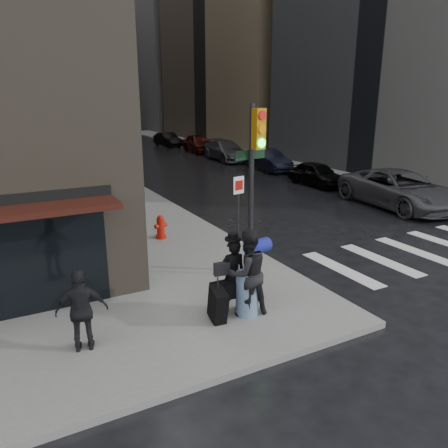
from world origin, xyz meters
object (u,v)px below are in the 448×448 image
at_px(man_overcoat, 230,280).
at_px(parked_car_4, 199,143).
at_px(parked_car_3, 226,151).
at_px(parked_car_2, 268,160).
at_px(parked_car_5, 168,140).
at_px(man_greycoat, 82,311).
at_px(parked_car_0, 399,189).
at_px(man_jeans, 247,273).
at_px(traffic_light, 253,167).
at_px(fire_hydrant, 161,228).
at_px(parked_car_1, 317,174).

height_order(man_overcoat, parked_car_4, man_overcoat).
relative_size(parked_car_3, parked_car_4, 1.13).
xyz_separation_m(parked_car_2, parked_car_5, (-0.68, 16.72, -0.04)).
bearing_deg(parked_car_4, man_greycoat, -114.48).
bearing_deg(parked_car_0, man_overcoat, -149.43).
relative_size(man_jeans, parked_car_3, 0.38).
distance_m(traffic_light, parked_car_2, 18.23).
xyz_separation_m(man_greycoat, fire_hydrant, (3.69, 5.80, -0.46)).
distance_m(man_jeans, traffic_light, 3.13).
bearing_deg(fire_hydrant, parked_car_5, 68.38).
bearing_deg(man_greycoat, traffic_light, -147.46).
distance_m(man_overcoat, parked_car_3, 25.12).
xyz_separation_m(man_overcoat, parked_car_0, (11.70, 5.42, -0.11)).
bearing_deg(parked_car_4, parked_car_2, -85.88).
distance_m(man_jeans, parked_car_1, 15.98).
bearing_deg(parked_car_2, parked_car_0, -87.81).
relative_size(man_greycoat, traffic_light, 0.36).
height_order(traffic_light, fire_hydrant, traffic_light).
bearing_deg(man_jeans, parked_car_2, -123.35).
xyz_separation_m(traffic_light, parked_car_0, (10.03, 3.63, -2.25)).
xyz_separation_m(parked_car_1, parked_car_5, (-0.25, 22.29, 0.00)).
bearing_deg(parked_car_1, man_greycoat, -143.92).
height_order(man_overcoat, man_jeans, man_jeans).
bearing_deg(man_overcoat, parked_car_1, -129.99).
height_order(man_jeans, traffic_light, traffic_light).
height_order(parked_car_0, parked_car_3, parked_car_0).
bearing_deg(fire_hydrant, man_jeans, -92.01).
bearing_deg(fire_hydrant, traffic_light, -73.77).
relative_size(man_overcoat, parked_car_5, 0.46).
bearing_deg(traffic_light, parked_car_3, 53.04).
xyz_separation_m(traffic_light, fire_hydrant, (-1.17, 4.02, -2.57)).
distance_m(fire_hydrant, parked_car_2, 15.80).
height_order(man_overcoat, traffic_light, traffic_light).
bearing_deg(man_overcoat, parked_car_4, -106.99).
height_order(parked_car_3, parked_car_4, parked_car_4).
height_order(fire_hydrant, parked_car_4, parked_car_4).
bearing_deg(fire_hydrant, parked_car_2, 42.92).
distance_m(parked_car_0, parked_car_1, 5.58).
bearing_deg(parked_car_0, parked_car_4, 94.60).
bearing_deg(man_greycoat, parked_car_0, -147.60).
distance_m(traffic_light, parked_car_1, 13.78).
bearing_deg(man_jeans, parked_car_0, -151.93).
xyz_separation_m(man_overcoat, fire_hydrant, (0.50, 5.80, -0.42)).
relative_size(parked_car_3, parked_car_5, 1.29).
bearing_deg(parked_car_0, parked_car_5, 96.37).
bearing_deg(parked_car_1, parked_car_2, 85.15).
bearing_deg(parked_car_4, parked_car_1, -87.23).
xyz_separation_m(parked_car_1, parked_car_3, (0.23, 11.15, 0.09)).
height_order(parked_car_3, parked_car_5, parked_car_3).
relative_size(traffic_light, parked_car_1, 1.17).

